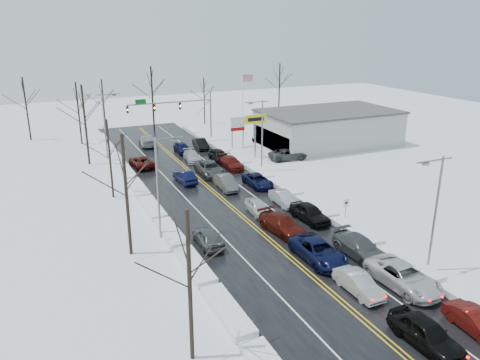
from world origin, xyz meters
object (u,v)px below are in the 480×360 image
tires_plus_sign (255,122)px  queued_car_0 (424,345)px  oncoming_car_0 (185,183)px  flagpole (244,99)px  traffic_signal_mast (180,108)px  dealership_building (328,127)px

tires_plus_sign → queued_car_0: (-8.78, -40.51, -4.99)m
queued_car_0 → oncoming_car_0: (-3.64, 33.91, 0.00)m
flagpole → queued_car_0: (-13.45, -54.52, -5.93)m
flagpole → tires_plus_sign: bearing=-108.4°
traffic_signal_mast → tires_plus_sign: size_ratio=2.21×
traffic_signal_mast → oncoming_car_0: 20.12m
tires_plus_sign → dealership_building: (13.48, 2.01, -2.34)m
tires_plus_sign → dealership_building: size_ratio=0.29×
dealership_building → queued_car_0: 48.06m
traffic_signal_mast → flagpole: (11.72, 2.01, 0.45)m
oncoming_car_0 → traffic_signal_mast: bearing=-109.4°
tires_plus_sign → traffic_signal_mast: bearing=120.5°
oncoming_car_0 → tires_plus_sign: bearing=-155.3°
dealership_building → oncoming_car_0: size_ratio=4.59×
oncoming_car_0 → queued_car_0: bearing=92.8°
traffic_signal_mast → oncoming_car_0: size_ratio=2.99×
tires_plus_sign → dealership_building: 13.82m
traffic_signal_mast → dealership_building: size_ratio=0.65×
queued_car_0 → flagpole: bearing=74.6°
dealership_building → oncoming_car_0: dealership_building is taller
flagpole → queued_car_0: size_ratio=2.04×
traffic_signal_mast → oncoming_car_0: traffic_signal_mast is taller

